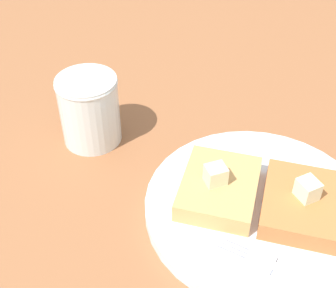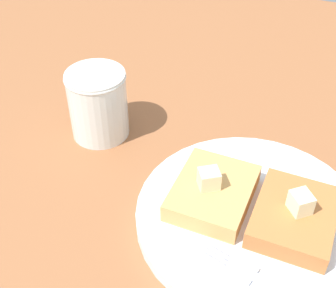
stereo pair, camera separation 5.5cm
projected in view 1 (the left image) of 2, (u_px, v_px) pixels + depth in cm
name	position (u px, v px, depth cm)	size (l,w,h in cm)	color
table_surface	(230.00, 222.00, 53.02)	(127.78, 127.78, 1.99)	#925935
plate	(258.00, 207.00, 52.27)	(25.24, 25.24, 1.49)	white
toast_slice_left	(219.00, 188.00, 52.03)	(8.20, 10.22, 2.26)	tan
toast_slice_middle	(301.00, 204.00, 50.21)	(8.20, 10.22, 2.26)	#B36B37
butter_pat_primary	(216.00, 175.00, 50.46)	(2.18, 1.96, 2.18)	beige
butter_pat_secondary	(308.00, 189.00, 48.82)	(2.18, 1.96, 2.18)	#F1F1C2
fork	(283.00, 271.00, 44.99)	(15.78, 5.77, 0.36)	silver
syrup_jar	(90.00, 112.00, 59.93)	(7.83, 7.83, 9.23)	#491D07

